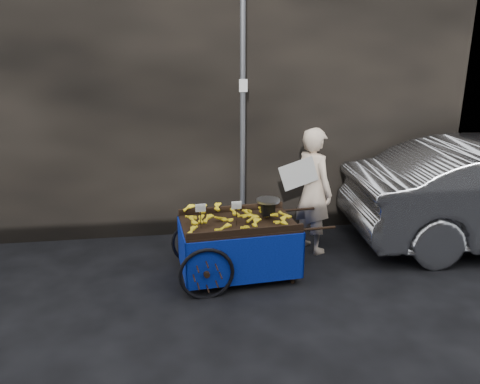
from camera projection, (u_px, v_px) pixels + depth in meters
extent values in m
plane|color=black|center=(235.00, 277.00, 6.25)|extent=(80.00, 80.00, 0.00)
cube|color=black|center=(154.00, 74.00, 7.81)|extent=(11.00, 2.00, 5.00)
cylinder|color=slate|center=(243.00, 113.00, 6.91)|extent=(0.08, 0.08, 4.00)
cube|color=white|center=(243.00, 86.00, 6.74)|extent=(0.12, 0.02, 0.18)
cube|color=black|center=(238.00, 224.00, 6.08)|extent=(1.53, 1.03, 0.05)
cube|color=black|center=(232.00, 209.00, 6.46)|extent=(1.46, 0.15, 0.09)
cube|color=black|center=(246.00, 232.00, 5.66)|extent=(1.46, 0.15, 0.09)
cube|color=black|center=(293.00, 257.00, 5.99)|extent=(0.05, 0.05, 0.73)
cube|color=black|center=(277.00, 235.00, 6.67)|extent=(0.05, 0.05, 0.73)
cylinder|color=black|center=(318.00, 229.00, 5.94)|extent=(0.46, 0.07, 0.04)
cylinder|color=black|center=(299.00, 210.00, 6.62)|extent=(0.46, 0.07, 0.04)
torus|color=black|center=(207.00, 274.00, 5.64)|extent=(0.69, 0.10, 0.69)
torus|color=black|center=(196.00, 242.00, 6.56)|extent=(0.69, 0.10, 0.69)
cylinder|color=black|center=(201.00, 257.00, 6.10)|extent=(0.13, 1.03, 0.05)
cube|color=navy|center=(247.00, 262.00, 5.74)|extent=(1.50, 0.14, 0.62)
cube|color=navy|center=(231.00, 233.00, 6.61)|extent=(1.50, 0.14, 0.62)
cube|color=navy|center=(182.00, 252.00, 6.02)|extent=(0.09, 0.95, 0.62)
cube|color=navy|center=(292.00, 241.00, 6.33)|extent=(0.09, 0.95, 0.62)
cube|color=black|center=(268.00, 210.00, 6.16)|extent=(0.17, 0.14, 0.15)
cylinder|color=silver|center=(268.00, 200.00, 6.13)|extent=(0.34, 0.34, 0.03)
cube|color=white|center=(200.00, 208.00, 5.79)|extent=(0.13, 0.02, 0.10)
cube|color=white|center=(237.00, 205.00, 5.89)|extent=(0.13, 0.02, 0.10)
imported|color=beige|center=(313.00, 191.00, 6.82)|extent=(0.70, 0.81, 1.86)
cube|color=#B6B6AF|center=(299.00, 174.00, 6.50)|extent=(0.59, 0.02, 0.50)
ellipsoid|color=blue|center=(285.00, 250.00, 6.74)|extent=(0.30, 0.24, 0.27)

